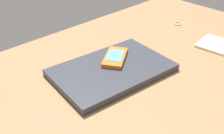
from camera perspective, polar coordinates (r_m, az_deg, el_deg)
The scene contains 4 objects.
desk_surface at distance 79.92cm, azimuth 7.92°, elevation -1.22°, with size 120.00×80.00×3.00cm, color olive.
laptop_closed at distance 75.80cm, azimuth 0.00°, elevation -0.64°, with size 32.60×21.15×2.00cm, color #33353D.
cell_phone_on_laptop at distance 78.68cm, azimuth 0.69°, elevation 2.08°, with size 12.44×10.95×1.34cm.
key_ring at distance 110.82cm, azimuth 13.85°, elevation 8.99°, with size 3.30×3.30×0.36cm, color silver.
Camera 1 is at (-53.66, -40.20, 45.00)cm, focal length 42.83 mm.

